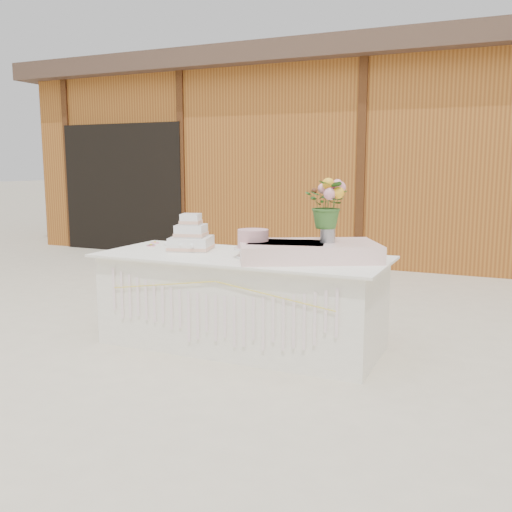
{
  "coord_description": "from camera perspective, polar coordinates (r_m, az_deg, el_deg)",
  "views": [
    {
      "loc": [
        2.0,
        -4.17,
        1.51
      ],
      "look_at": [
        0.0,
        0.3,
        0.72
      ],
      "focal_mm": 40.0,
      "sensor_mm": 36.0,
      "label": 1
    }
  ],
  "objects": [
    {
      "name": "ground",
      "position": [
        4.87,
        -1.46,
        -8.91
      ],
      "size": [
        80.0,
        80.0,
        0.0
      ],
      "primitive_type": "plane",
      "color": "beige",
      "rests_on": "ground"
    },
    {
      "name": "satin_runner",
      "position": [
        4.49,
        5.25,
        0.51
      ],
      "size": [
        1.24,
        1.04,
        0.14
      ],
      "primitive_type": "cube",
      "rotation": [
        0.0,
        0.0,
        0.48
      ],
      "color": "#FFD2CD",
      "rests_on": "cake_table"
    },
    {
      "name": "loose_flowers",
      "position": [
        5.33,
        -11.1,
        1.11
      ],
      "size": [
        0.27,
        0.42,
        0.02
      ],
      "primitive_type": null,
      "rotation": [
        0.0,
        0.0,
        0.31
      ],
      "color": "pink",
      "rests_on": "cake_table"
    },
    {
      "name": "barn",
      "position": [
        10.37,
        13.12,
        9.83
      ],
      "size": [
        12.6,
        4.6,
        3.3
      ],
      "color": "#9C5E20",
      "rests_on": "ground"
    },
    {
      "name": "pink_cake_stand",
      "position": [
        4.56,
        -0.29,
        1.42
      ],
      "size": [
        0.31,
        0.31,
        0.23
      ],
      "color": "white",
      "rests_on": "cake_table"
    },
    {
      "name": "wedding_cake",
      "position": [
        5.0,
        -6.5,
        1.83
      ],
      "size": [
        0.43,
        0.43,
        0.32
      ],
      "rotation": [
        0.0,
        0.0,
        0.27
      ],
      "color": "white",
      "rests_on": "cake_table"
    },
    {
      "name": "bouquet",
      "position": [
        4.45,
        7.26,
        5.76
      ],
      "size": [
        0.35,
        0.3,
        0.37
      ],
      "primitive_type": "imported",
      "rotation": [
        0.0,
        0.0,
        -0.04
      ],
      "color": "#376829",
      "rests_on": "flower_vase"
    },
    {
      "name": "flower_vase",
      "position": [
        4.48,
        7.19,
        2.35
      ],
      "size": [
        0.12,
        0.12,
        0.16
      ],
      "primitive_type": "cylinder",
      "color": "#A2A2A6",
      "rests_on": "satin_runner"
    },
    {
      "name": "cake_table",
      "position": [
        4.76,
        -1.51,
        -4.49
      ],
      "size": [
        2.4,
        1.0,
        0.77
      ],
      "color": "white",
      "rests_on": "ground"
    }
  ]
}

